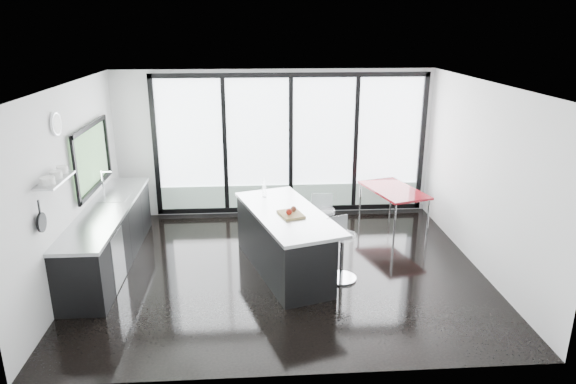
{
  "coord_description": "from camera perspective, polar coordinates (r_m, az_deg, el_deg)",
  "views": [
    {
      "loc": [
        -0.41,
        -7.09,
        3.6
      ],
      "look_at": [
        0.1,
        0.3,
        1.15
      ],
      "focal_mm": 32.0,
      "sensor_mm": 36.0,
      "label": 1
    }
  ],
  "objects": [
    {
      "name": "ceiling",
      "position": [
        7.15,
        -0.65,
        11.86
      ],
      "size": [
        6.0,
        5.0,
        0.0
      ],
      "primitive_type": "cube",
      "color": "white",
      "rests_on": "wall_back"
    },
    {
      "name": "bar_stool_far",
      "position": [
        8.44,
        3.85,
        -4.27
      ],
      "size": [
        0.47,
        0.47,
        0.73
      ],
      "primitive_type": "cylinder",
      "rotation": [
        0.0,
        0.0,
        -0.02
      ],
      "color": "silver",
      "rests_on": "floor"
    },
    {
      "name": "wall_left",
      "position": [
        8.06,
        -22.36,
        2.25
      ],
      "size": [
        0.26,
        5.0,
        2.8
      ],
      "color": "silver",
      "rests_on": "ground"
    },
    {
      "name": "floor",
      "position": [
        7.97,
        -0.58,
        -8.58
      ],
      "size": [
        6.0,
        5.0,
        0.0
      ],
      "primitive_type": "cube",
      "color": "black",
      "rests_on": "ground"
    },
    {
      "name": "wall_back",
      "position": [
        9.86,
        0.14,
        4.64
      ],
      "size": [
        6.0,
        0.09,
        2.8
      ],
      "color": "silver",
      "rests_on": "ground"
    },
    {
      "name": "red_table",
      "position": [
        9.64,
        11.54,
        -1.72
      ],
      "size": [
        1.12,
        1.52,
        0.73
      ],
      "primitive_type": "cube",
      "rotation": [
        0.0,
        0.0,
        0.28
      ],
      "color": "maroon",
      "rests_on": "floor"
    },
    {
      "name": "wall_right",
      "position": [
        8.17,
        20.89,
        1.44
      ],
      "size": [
        0.0,
        5.0,
        2.8
      ],
      "primitive_type": "cube",
      "color": "silver",
      "rests_on": "ground"
    },
    {
      "name": "bar_stool_near",
      "position": [
        7.56,
        5.98,
        -7.16
      ],
      "size": [
        0.6,
        0.6,
        0.73
      ],
      "primitive_type": "cylinder",
      "rotation": [
        0.0,
        0.0,
        0.4
      ],
      "color": "silver",
      "rests_on": "floor"
    },
    {
      "name": "counter_cabinets",
      "position": [
        8.43,
        -19.26,
        -4.62
      ],
      "size": [
        0.69,
        3.24,
        1.36
      ],
      "color": "black",
      "rests_on": "floor"
    },
    {
      "name": "wall_front",
      "position": [
        5.11,
        1.03,
        -7.22
      ],
      "size": [
        6.0,
        0.0,
        2.8
      ],
      "primitive_type": "cube",
      "color": "silver",
      "rests_on": "ground"
    },
    {
      "name": "island",
      "position": [
        7.76,
        -0.61,
        -5.45
      ],
      "size": [
        1.6,
        2.48,
        1.22
      ],
      "color": "black",
      "rests_on": "floor"
    }
  ]
}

